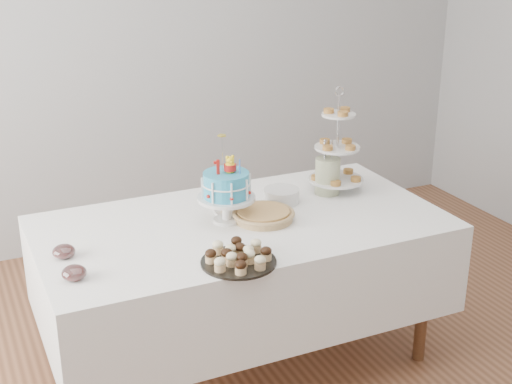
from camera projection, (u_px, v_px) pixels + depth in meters
name	position (u px, v px, depth m)	size (l,w,h in m)	color
walls	(270.00, 118.00, 2.92)	(5.04, 4.04, 2.70)	#ABADB1
table	(242.00, 264.00, 3.46)	(1.92, 1.02, 0.77)	white
birthday_cake	(226.00, 199.00, 3.33)	(0.27, 0.27, 0.42)	silver
cupcake_tray	(238.00, 256.00, 2.95)	(0.32, 0.32, 0.07)	black
pie	(263.00, 215.00, 3.39)	(0.30, 0.30, 0.05)	tan
tiered_stand	(337.00, 148.00, 3.68)	(0.29, 0.29, 0.56)	silver
plate_stack	(281.00, 196.00, 3.60)	(0.18, 0.18, 0.07)	silver
pastry_plate	(238.00, 208.00, 3.49)	(0.23, 0.23, 0.04)	silver
jam_bowl_a	(74.00, 273.00, 2.82)	(0.10, 0.10, 0.06)	silver
jam_bowl_b	(64.00, 252.00, 3.01)	(0.10, 0.10, 0.06)	silver
utensil_pitcher	(328.00, 175.00, 3.69)	(0.14, 0.13, 0.29)	beige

